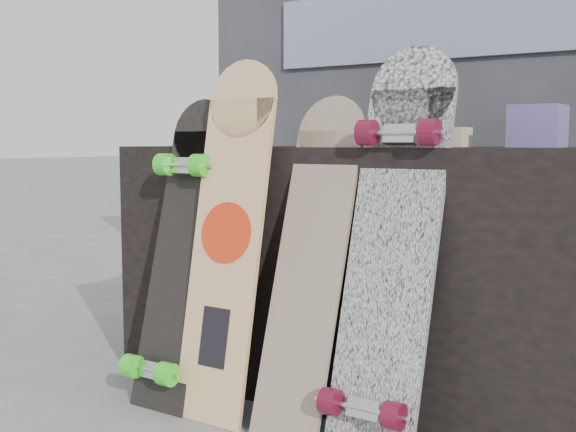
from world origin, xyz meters
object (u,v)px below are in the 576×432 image
Objects in this scene: longboard_geisha at (228,228)px; skateboard_dark at (180,247)px; vendor_table at (363,269)px; longboard_celtic at (312,253)px; longboard_cascadia at (392,240)px.

longboard_geisha is 1.11× the size of skateboard_dark.
vendor_table is 0.50m from longboard_geisha.
vendor_table is at bearing 94.65° from longboard_celtic.
longboard_celtic is 0.46m from skateboard_dark.
longboard_cascadia reaches higher than vendor_table.
vendor_table is at bearing 127.32° from longboard_cascadia.
longboard_geisha is (-0.24, -0.41, 0.16)m from vendor_table.
longboard_geisha is 0.98× the size of longboard_cascadia.
skateboard_dark reaches higher than longboard_celtic.
longboard_celtic is 0.25m from longboard_cascadia.
vendor_table is 1.68× the size of skateboard_dark.
vendor_table is 1.48× the size of longboard_cascadia.
longboard_cascadia reaches higher than skateboard_dark.
longboard_geisha is 1.12× the size of longboard_celtic.
vendor_table is 1.50× the size of longboard_geisha.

